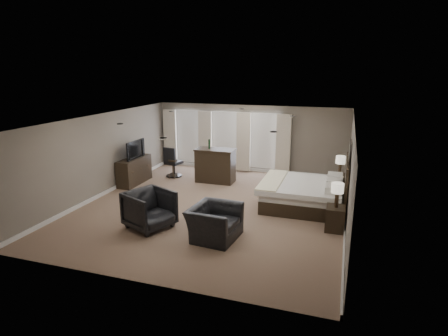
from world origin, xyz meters
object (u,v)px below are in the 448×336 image
(bed, at_px, (306,182))
(armchair_near, at_px, (214,217))
(nightstand_near, at_px, (335,219))
(bar_counter, at_px, (215,165))
(lamp_far, at_px, (340,166))
(tv, at_px, (133,156))
(bar_stool_right, at_px, (232,168))
(dresser, at_px, (134,171))
(armchair_far, at_px, (150,208))
(nightstand_far, at_px, (339,185))
(bar_stool_left, at_px, (173,169))
(desk_chair, at_px, (174,162))
(lamp_near, at_px, (337,195))

(bed, xyz_separation_m, armchair_near, (-1.84, -2.82, -0.22))
(nightstand_near, relative_size, bar_counter, 0.44)
(lamp_far, bearing_deg, tv, -172.03)
(nightstand_near, bearing_deg, armchair_near, -153.37)
(bed, distance_m, bar_stool_right, 3.74)
(bed, relative_size, armchair_near, 1.93)
(dresser, bearing_deg, armchair_far, -53.38)
(armchair_far, bearing_deg, lamp_far, -23.69)
(nightstand_far, xyz_separation_m, bar_stool_left, (-5.89, 0.02, 0.03))
(lamp_far, distance_m, tv, 6.99)
(bed, height_order, armchair_near, bed)
(dresser, bearing_deg, bed, -4.56)
(nightstand_near, bearing_deg, bed, 121.54)
(nightstand_far, height_order, armchair_near, armchair_near)
(desk_chair, bearing_deg, dresser, 62.72)
(bed, relative_size, nightstand_near, 3.85)
(nightstand_far, height_order, lamp_near, lamp_near)
(lamp_near, xyz_separation_m, lamp_far, (0.00, 2.90, 0.04))
(lamp_far, xyz_separation_m, bar_stool_right, (-3.85, 0.81, -0.62))
(desk_chair, bearing_deg, lamp_near, 163.04)
(nightstand_near, relative_size, dresser, 0.39)
(armchair_near, height_order, bar_stool_left, armchair_near)
(lamp_near, distance_m, desk_chair, 6.75)
(dresser, relative_size, bar_stool_right, 2.28)
(lamp_near, bearing_deg, bar_counter, 144.87)
(nightstand_near, height_order, bar_stool_left, bar_stool_left)
(lamp_near, xyz_separation_m, dresser, (-6.92, 1.93, -0.47))
(dresser, height_order, bar_counter, bar_counter)
(lamp_near, xyz_separation_m, bar_stool_left, (-5.89, 2.92, -0.57))
(bar_stool_left, bearing_deg, lamp_near, -26.39)
(lamp_near, distance_m, lamp_far, 2.90)
(nightstand_near, bearing_deg, armchair_far, -163.68)
(armchair_near, bearing_deg, bar_counter, 24.46)
(nightstand_near, relative_size, armchair_far, 0.57)
(lamp_near, bearing_deg, armchair_far, -163.68)
(tv, relative_size, desk_chair, 0.95)
(bed, distance_m, bar_stool_left, 5.23)
(bar_counter, bearing_deg, tv, -158.37)
(nightstand_far, distance_m, dresser, 6.99)
(nightstand_far, distance_m, tv, 7.02)
(bed, xyz_separation_m, armchair_far, (-3.61, -2.77, -0.21))
(lamp_near, bearing_deg, tv, 164.41)
(bed, height_order, tv, bed)
(armchair_near, distance_m, bar_counter, 4.62)
(armchair_far, relative_size, bar_stool_left, 1.50)
(dresser, relative_size, armchair_near, 1.29)
(lamp_far, bearing_deg, bar_stool_left, 179.78)
(lamp_far, bearing_deg, nightstand_far, 0.00)
(bed, height_order, lamp_far, bed)
(bar_stool_right, bearing_deg, lamp_far, -11.82)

